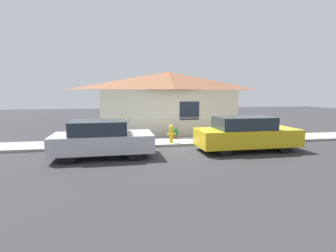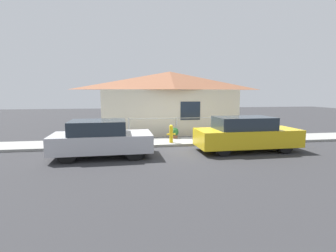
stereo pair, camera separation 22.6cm
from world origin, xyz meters
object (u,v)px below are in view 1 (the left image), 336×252
(car_left, at_px, (102,139))
(car_right, at_px, (246,134))
(fire_hydrant, at_px, (171,133))
(potted_plant_near_hydrant, at_px, (174,133))
(potted_plant_by_fence, at_px, (115,137))

(car_left, distance_m, car_right, 5.78)
(car_left, bearing_deg, fire_hydrant, 29.61)
(car_right, bearing_deg, fire_hydrant, 146.92)
(car_right, xyz_separation_m, fire_hydrant, (-2.81, 1.77, -0.16))
(potted_plant_near_hydrant, bearing_deg, car_right, -49.97)
(car_left, bearing_deg, potted_plant_near_hydrant, 39.89)
(car_left, height_order, potted_plant_by_fence, car_left)
(potted_plant_by_fence, bearing_deg, fire_hydrant, -15.73)
(car_right, bearing_deg, car_left, 179.09)
(potted_plant_by_fence, bearing_deg, car_left, -100.09)
(car_left, distance_m, potted_plant_near_hydrant, 4.44)
(car_left, xyz_separation_m, car_right, (5.78, 0.00, 0.02))
(car_right, height_order, fire_hydrant, car_right)
(potted_plant_near_hydrant, distance_m, potted_plant_by_fence, 2.93)
(potted_plant_near_hydrant, bearing_deg, fire_hydrant, -107.94)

